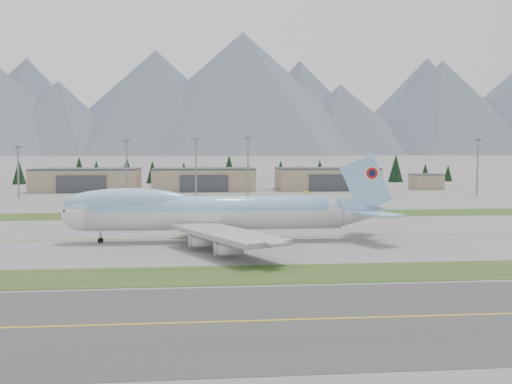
{
  "coord_description": "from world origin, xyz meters",
  "views": [
    {
      "loc": [
        -15.65,
        -125.18,
        19.41
      ],
      "look_at": [
        -1.19,
        28.54,
        8.0
      ],
      "focal_mm": 40.0,
      "sensor_mm": 36.0,
      "label": 1
    }
  ],
  "objects": [
    {
      "name": "service_vehicle_c",
      "position": [
        52.12,
        119.77,
        0.0
      ],
      "size": [
        2.84,
        4.92,
        1.34
      ],
      "primitive_type": "imported",
      "rotation": [
        0.0,
        0.0,
        0.22
      ],
      "color": "#B4B3B8",
      "rests_on": "ground"
    },
    {
      "name": "ground",
      "position": [
        0.0,
        0.0,
        0.0
      ],
      "size": [
        7000.0,
        7000.0,
        0.0
      ],
      "primitive_type": "plane",
      "color": "slate",
      "rests_on": "ground"
    },
    {
      "name": "hangar_left",
      "position": [
        -70.0,
        149.9,
        5.39
      ],
      "size": [
        48.0,
        26.6,
        10.8
      ],
      "color": "gray",
      "rests_on": "ground"
    },
    {
      "name": "asphalt_taxiway",
      "position": [
        0.0,
        -62.0,
        0.0
      ],
      "size": [
        400.0,
        32.0,
        0.04
      ],
      "primitive_type": "cube",
      "color": "#333333",
      "rests_on": "ground"
    },
    {
      "name": "taxiway_line_main",
      "position": [
        0.0,
        0.0,
        0.0
      ],
      "size": [
        400.0,
        0.4,
        0.02
      ],
      "primitive_type": "cube",
      "color": "gold",
      "rests_on": "ground"
    },
    {
      "name": "control_shed",
      "position": [
        95.0,
        148.0,
        3.8
      ],
      "size": [
        14.0,
        12.0,
        7.6
      ],
      "color": "gray",
      "rests_on": "ground"
    },
    {
      "name": "floodlight_masts",
      "position": [
        -22.97,
        110.23,
        16.19
      ],
      "size": [
        204.68,
        5.35,
        24.82
      ],
      "color": "gray",
      "rests_on": "ground"
    },
    {
      "name": "grass_strip_far",
      "position": [
        0.0,
        45.0,
        0.0
      ],
      "size": [
        400.0,
        18.0,
        0.08
      ],
      "primitive_type": "cube",
      "color": "#264719",
      "rests_on": "ground"
    },
    {
      "name": "service_vehicle_b",
      "position": [
        30.38,
        125.86,
        0.0
      ],
      "size": [
        3.58,
        3.01,
        1.16
      ],
      "primitive_type": "imported",
      "rotation": [
        0.0,
        0.0,
        0.96
      ],
      "color": "#CFE539",
      "rests_on": "ground"
    },
    {
      "name": "mountain_ridge_rear",
      "position": [
        246.65,
        2900.0,
        258.89
      ],
      "size": [
        4525.23,
        1055.04,
        527.52
      ],
      "color": "slate",
      "rests_on": "ground"
    },
    {
      "name": "grass_strip_near",
      "position": [
        0.0,
        -38.0,
        0.0
      ],
      "size": [
        400.0,
        14.0,
        0.08
      ],
      "primitive_type": "cube",
      "color": "#264719",
      "rests_on": "ground"
    },
    {
      "name": "mountain_ridge_front",
      "position": [
        52.7,
        2206.09,
        230.51
      ],
      "size": [
        4249.35,
        1294.22,
        502.84
      ],
      "color": "slate",
      "rests_on": "ground"
    },
    {
      "name": "boeing_747_freighter",
      "position": [
        -13.75,
        -4.58,
        6.17
      ],
      "size": [
        70.47,
        61.4,
        18.73
      ],
      "rotation": [
        0.0,
        0.0,
        -0.01
      ],
      "color": "silver",
      "rests_on": "ground"
    },
    {
      "name": "hangar_right",
      "position": [
        45.0,
        149.9,
        5.39
      ],
      "size": [
        48.0,
        26.6,
        10.8
      ],
      "color": "gray",
      "rests_on": "ground"
    },
    {
      "name": "hangar_center",
      "position": [
        -15.0,
        149.9,
        5.39
      ],
      "size": [
        48.0,
        26.6,
        10.8
      ],
      "color": "gray",
      "rests_on": "ground"
    },
    {
      "name": "conifer_belt",
      "position": [
        -3.7,
        211.48,
        6.94
      ],
      "size": [
        276.18,
        15.72,
        16.93
      ],
      "color": "black",
      "rests_on": "ground"
    },
    {
      "name": "taxiway_line_near",
      "position": [
        0.0,
        -62.0,
        0.0
      ],
      "size": [
        400.0,
        0.4,
        0.02
      ],
      "primitive_type": "cube",
      "color": "gold",
      "rests_on": "ground"
    },
    {
      "name": "service_vehicle_a",
      "position": [
        -43.01,
        129.29,
        0.0
      ],
      "size": [
        1.93,
        3.34,
        1.07
      ],
      "primitive_type": "imported",
      "rotation": [
        0.0,
        0.0,
        0.22
      ],
      "color": "white",
      "rests_on": "ground"
    }
  ]
}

